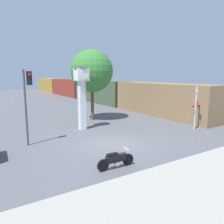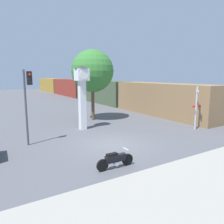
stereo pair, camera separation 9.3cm
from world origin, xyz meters
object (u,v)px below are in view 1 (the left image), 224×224
object	(u,v)px
motorcycle	(116,160)
street_tree	(92,71)
clock_tower	(82,88)
freight_train	(82,89)
traffic_light	(27,94)
railroad_crossing_signal	(196,106)

from	to	relation	value
motorcycle	street_tree	distance (m)	12.05
motorcycle	clock_tower	xyz separation A→B (m)	(1.79, 7.57, 2.84)
clock_tower	freight_train	world-z (taller)	clock_tower
motorcycle	clock_tower	bearing A→B (deg)	78.11
traffic_light	street_tree	distance (m)	8.42
clock_tower	traffic_light	bearing A→B (deg)	-156.39
clock_tower	traffic_light	distance (m)	4.76
freight_train	railroad_crossing_signal	bearing A→B (deg)	-94.98
clock_tower	traffic_light	world-z (taller)	clock_tower
clock_tower	railroad_crossing_signal	xyz separation A→B (m)	(7.56, -4.68, -1.39)
clock_tower	traffic_light	size ratio (longest dim) A/B	1.08
traffic_light	street_tree	xyz separation A→B (m)	(6.74, 4.82, 1.48)
motorcycle	street_tree	bearing A→B (deg)	69.70
freight_train	traffic_light	size ratio (longest dim) A/B	11.74
motorcycle	freight_train	world-z (taller)	freight_train
railroad_crossing_signal	motorcycle	bearing A→B (deg)	-162.80
traffic_light	clock_tower	bearing A→B (deg)	23.61
freight_train	traffic_light	bearing A→B (deg)	-121.20
clock_tower	freight_train	bearing A→B (deg)	65.43
freight_train	clock_tower	bearing A→B (deg)	-114.57
motorcycle	traffic_light	size ratio (longest dim) A/B	0.42
clock_tower	railroad_crossing_signal	world-z (taller)	clock_tower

